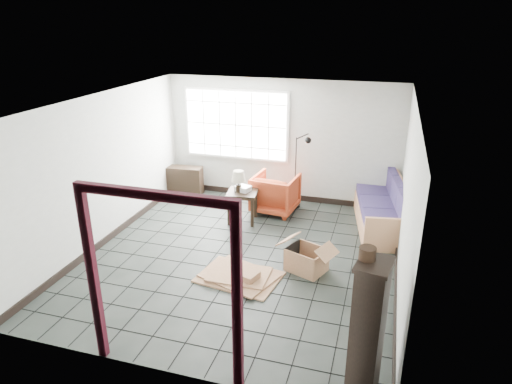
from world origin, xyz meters
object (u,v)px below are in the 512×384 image
(side_table, at_px, (242,197))
(tall_shelf, at_px, (368,329))
(futon_sofa, at_px, (384,210))
(armchair, at_px, (275,191))

(side_table, height_order, tall_shelf, tall_shelf)
(futon_sofa, relative_size, armchair, 2.55)
(armchair, relative_size, tall_shelf, 0.55)
(futon_sofa, height_order, tall_shelf, tall_shelf)
(side_table, bearing_deg, tall_shelf, -55.58)
(side_table, bearing_deg, armchair, 52.54)
(futon_sofa, distance_m, tall_shelf, 4.30)
(armchair, xyz_separation_m, side_table, (-0.50, -0.65, 0.07))
(futon_sofa, distance_m, armchair, 2.16)
(futon_sofa, bearing_deg, armchair, 166.74)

